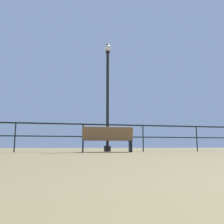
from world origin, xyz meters
name	(u,v)px	position (x,y,z in m)	size (l,w,h in m)	color
pier_railing	(114,131)	(0.00, 8.98, 0.78)	(21.23, 0.05, 1.04)	black
bench_near_left	(107,138)	(-0.39, 8.29, 0.48)	(1.79, 0.79, 0.86)	brown
lamppost_center	(108,92)	(-0.20, 9.24, 2.37)	(0.28, 0.28, 4.47)	black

